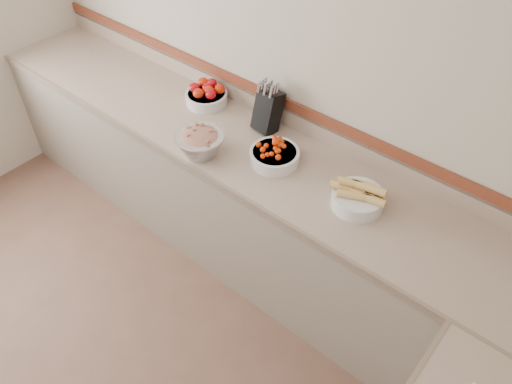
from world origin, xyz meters
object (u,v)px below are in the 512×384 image
Objects in this scene: corn_bowl at (358,197)px; cherry_tomato_bowl at (275,154)px; knife_block at (268,110)px; rhubarb_bowl at (200,142)px; tomato_bowl at (207,95)px.

cherry_tomato_bowl is at bearing -180.00° from corn_bowl.
knife_block reaches higher than cherry_tomato_bowl.
corn_bowl is 0.90m from rhubarb_bowl.
tomato_bowl is (-0.46, -0.03, -0.07)m from knife_block.
corn_bowl is at bearing 13.45° from rhubarb_bowl.
corn_bowl is at bearing -8.41° from tomato_bowl.
rhubarb_bowl reaches higher than cherry_tomato_bowl.
cherry_tomato_bowl is 0.95× the size of corn_bowl.
knife_block is at bearing 164.12° from corn_bowl.
rhubarb_bowl reaches higher than corn_bowl.
cherry_tomato_bowl reaches higher than tomato_bowl.
tomato_bowl is at bearing 130.16° from rhubarb_bowl.
rhubarb_bowl is (0.33, -0.39, 0.02)m from tomato_bowl.
knife_block is 0.44m from rhubarb_bowl.
knife_block is at bearing 136.13° from cherry_tomato_bowl.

